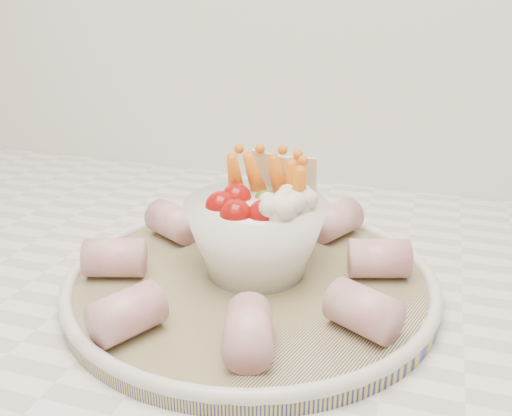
% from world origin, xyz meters
% --- Properties ---
extents(serving_platter, '(0.42, 0.42, 0.02)m').
position_xyz_m(serving_platter, '(-0.13, 1.43, 0.93)').
color(serving_platter, navy).
rests_on(serving_platter, kitchen_counter).
extents(veggie_bowl, '(0.13, 0.13, 0.11)m').
position_xyz_m(veggie_bowl, '(-0.13, 1.44, 0.98)').
color(veggie_bowl, white).
rests_on(veggie_bowl, serving_platter).
extents(cured_meat_rolls, '(0.29, 0.31, 0.04)m').
position_xyz_m(cured_meat_rolls, '(-0.13, 1.43, 0.95)').
color(cured_meat_rolls, '#B25161').
rests_on(cured_meat_rolls, serving_platter).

